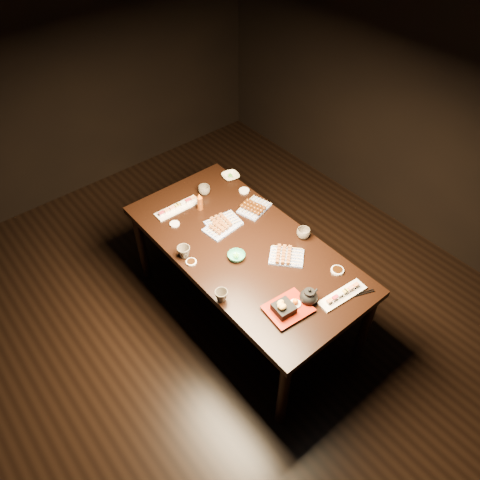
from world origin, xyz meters
The scene contains 23 objects.
ground centered at (0.00, 0.00, 0.00)m, with size 5.00×5.00×0.00m, color black.
dining_table centered at (0.15, 0.18, 0.38)m, with size 0.90×1.80×0.75m, color black.
sushi_platter_near centered at (0.34, -0.55, 0.77)m, with size 0.34×0.09×0.04m, color white, non-canonical shape.
sushi_platter_far centered at (0.02, 0.81, 0.77)m, with size 0.36×0.10×0.04m, color white, non-canonical shape.
yakitori_plate_center centered at (0.18, 0.46, 0.78)m, with size 0.24×0.17×0.06m, color #828EB6, non-canonical shape.
yakitori_plate_right centered at (0.30, -0.08, 0.78)m, with size 0.23×0.17×0.06m, color #828EB6, non-canonical shape.
yakitori_plate_left centered at (0.13, 0.42, 0.78)m, with size 0.23×0.17×0.06m, color #828EB6, non-canonical shape.
tsukune_plate centered at (0.46, 0.44, 0.78)m, with size 0.23×0.17×0.06m, color #828EB6, non-canonical shape.
edamame_bowl_green centered at (0.03, 0.13, 0.77)m, with size 0.12×0.12×0.04m, color #30956E.
edamame_bowl_cream centered at (0.56, 0.85, 0.77)m, with size 0.14×0.14×0.03m, color beige.
tempura_tray centered at (0.00, -0.41, 0.80)m, with size 0.27×0.22×0.10m, color black, non-canonical shape.
teacup_near_left centered at (-0.26, -0.08, 0.79)m, with size 0.08×0.08×0.08m, color #534B40.
teacup_mid_right centered at (0.52, -0.01, 0.79)m, with size 0.10×0.10×0.08m, color #534B40.
teacup_far_left centered at (-0.23, 0.37, 0.79)m, with size 0.09×0.09×0.08m, color #534B40.
teacup_far_right centered at (0.28, 0.82, 0.79)m, with size 0.09×0.09×0.07m, color #534B40.
teapot centered at (0.14, -0.44, 0.81)m, with size 0.13×0.13×0.11m, color black, non-canonical shape.
condiment_bottle centered at (0.15, 0.70, 0.82)m, with size 0.05×0.05×0.14m, color #642C0D.
sauce_dish_west centered at (-0.23, 0.29, 0.76)m, with size 0.07×0.07×0.01m, color white.
sauce_dish_east centered at (0.54, 0.65, 0.76)m, with size 0.08×0.08×0.01m, color white.
sauce_dish_se centered at (0.47, -0.38, 0.76)m, with size 0.09×0.09×0.02m, color white.
sauce_dish_nw centered at (-0.10, 0.68, 0.76)m, with size 0.07×0.07×0.01m, color white.
chopsticks_near centered at (-0.05, -0.46, 0.75)m, with size 0.20×0.02×0.01m, color black, non-canonical shape.
chopsticks_se centered at (0.41, -0.60, 0.75)m, with size 0.24×0.02×0.01m, color black, non-canonical shape.
Camera 1 is at (-1.33, -1.55, 3.06)m, focal length 35.00 mm.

